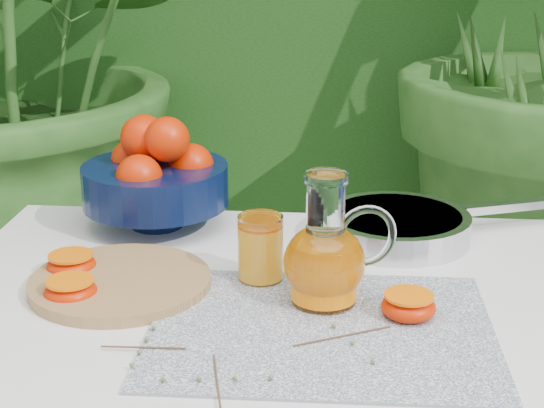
# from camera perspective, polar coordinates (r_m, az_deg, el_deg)

# --- Properties ---
(white_table) EXTENTS (1.00, 0.70, 0.75)m
(white_table) POSITION_cam_1_polar(r_m,az_deg,el_deg) (1.27, -0.08, -9.33)
(white_table) COLOR white
(white_table) RESTS_ON ground
(placemat) EXTENTS (0.46, 0.36, 0.00)m
(placemat) POSITION_cam_1_polar(r_m,az_deg,el_deg) (1.13, 3.39, -8.51)
(placemat) COLOR #0B1C41
(placemat) RESTS_ON white_table
(cutting_board) EXTENTS (0.34, 0.34, 0.02)m
(cutting_board) POSITION_cam_1_polar(r_m,az_deg,el_deg) (1.27, -10.34, -5.30)
(cutting_board) COLOR #A07848
(cutting_board) RESTS_ON white_table
(fruit_bowl) EXTENTS (0.31, 0.31, 0.20)m
(fruit_bowl) POSITION_cam_1_polar(r_m,az_deg,el_deg) (1.48, -7.93, 1.95)
(fruit_bowl) COLOR black
(fruit_bowl) RESTS_ON white_table
(juice_pitcher) EXTENTS (0.18, 0.15, 0.19)m
(juice_pitcher) POSITION_cam_1_polar(r_m,az_deg,el_deg) (1.17, 3.72, -3.74)
(juice_pitcher) COLOR white
(juice_pitcher) RESTS_ON white_table
(juice_tumbler) EXTENTS (0.07, 0.07, 0.10)m
(juice_tumbler) POSITION_cam_1_polar(r_m,az_deg,el_deg) (1.25, -0.79, -3.12)
(juice_tumbler) COLOR white
(juice_tumbler) RESTS_ON white_table
(saute_pan) EXTENTS (0.46, 0.33, 0.05)m
(saute_pan) POSITION_cam_1_polar(r_m,az_deg,el_deg) (1.44, 8.62, -1.44)
(saute_pan) COLOR silver
(saute_pan) RESTS_ON white_table
(orange_halves) EXTENTS (0.59, 0.18, 0.04)m
(orange_halves) POSITION_cam_1_polar(r_m,az_deg,el_deg) (1.22, -6.47, -5.63)
(orange_halves) COLOR red
(orange_halves) RESTS_ON white_table
(thyme_sprigs) EXTENTS (0.37, 0.25, 0.01)m
(thyme_sprigs) POSITION_cam_1_polar(r_m,az_deg,el_deg) (1.06, -2.18, -10.11)
(thyme_sprigs) COLOR #4E3524
(thyme_sprigs) RESTS_ON white_table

